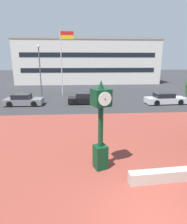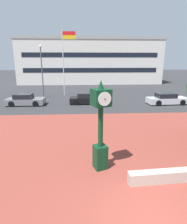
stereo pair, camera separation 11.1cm
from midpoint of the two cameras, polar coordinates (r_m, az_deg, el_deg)
ground_plane at (r=7.12m, az=17.48°, el=-28.94°), size 200.00×200.00×0.00m
plaza_brick_paving at (r=10.43m, az=9.20°, el=-12.88°), size 44.00×16.50×0.01m
planter_wall at (r=8.84m, az=21.30°, el=-17.53°), size 3.22×0.62×0.50m
street_clock at (r=8.40m, az=2.51°, el=-4.07°), size 0.92×0.93×4.11m
car_street_near at (r=22.76m, az=-19.73°, el=3.40°), size 4.20×1.99×1.28m
car_street_mid at (r=22.19m, az=-1.87°, el=4.01°), size 4.04×1.85×1.28m
car_street_far at (r=23.51m, az=21.34°, el=3.61°), size 4.67×2.02×1.28m
flagpole_primary at (r=27.58m, az=-8.57°, el=16.14°), size 1.87×0.14×8.96m
civic_building at (r=44.70m, az=-1.06°, el=15.04°), size 30.82×10.65×9.46m
street_lamp_post at (r=26.44m, az=-15.20°, el=13.14°), size 0.36×0.36×6.82m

